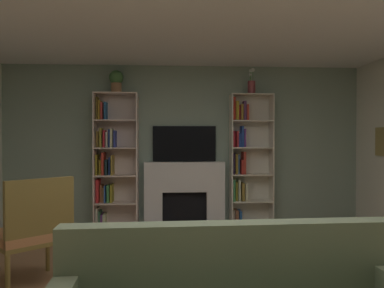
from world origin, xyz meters
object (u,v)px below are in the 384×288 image
at_px(tv, 184,144).
at_px(bookshelf_right, 246,161).
at_px(bookshelf_left, 112,163).
at_px(vase_with_flowers, 251,85).
at_px(potted_plant, 116,80).
at_px(fireplace, 185,194).
at_px(armchair, 33,229).

height_order(tv, bookshelf_right, bookshelf_right).
xyz_separation_m(bookshelf_left, vase_with_flowers, (2.16, -0.03, 1.21)).
distance_m(bookshelf_right, vase_with_flowers, 1.19).
bearing_deg(bookshelf_right, potted_plant, -178.73).
bearing_deg(vase_with_flowers, bookshelf_left, 179.17).
bearing_deg(tv, vase_with_flowers, -6.62).
bearing_deg(bookshelf_right, tv, 175.51).
distance_m(fireplace, bookshelf_left, 1.22).
bearing_deg(bookshelf_right, fireplace, 179.66).
xyz_separation_m(tv, bookshelf_left, (-1.12, -0.09, -0.30)).
bearing_deg(tv, bookshelf_right, -4.49).
xyz_separation_m(bookshelf_right, armchair, (-2.49, -2.29, -0.50)).
xyz_separation_m(vase_with_flowers, armchair, (-2.57, -2.25, -1.69)).
xyz_separation_m(fireplace, bookshelf_right, (0.96, -0.01, 0.52)).
bearing_deg(potted_plant, bookshelf_right, 1.27).
xyz_separation_m(fireplace, vase_with_flowers, (1.04, -0.05, 1.70)).
distance_m(tv, armchair, 2.92).
xyz_separation_m(bookshelf_right, vase_with_flowers, (0.08, -0.05, 1.18)).
xyz_separation_m(fireplace, armchair, (-1.53, -2.30, 0.01)).
bearing_deg(armchair, bookshelf_left, 79.76).
bearing_deg(fireplace, armchair, -123.69).
relative_size(potted_plant, armchair, 0.33).
height_order(fireplace, bookshelf_left, bookshelf_left).
bearing_deg(bookshelf_left, fireplace, 1.02).
xyz_separation_m(tv, bookshelf_right, (0.96, -0.08, -0.27)).
bearing_deg(vase_with_flowers, bookshelf_right, 150.63).
bearing_deg(potted_plant, vase_with_flowers, -0.02).
height_order(tv, bookshelf_left, bookshelf_left).
relative_size(tv, potted_plant, 2.85).
bearing_deg(bookshelf_left, armchair, -100.24).
bearing_deg(vase_with_flowers, armchair, -138.89).
relative_size(fireplace, tv, 1.37).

